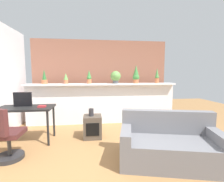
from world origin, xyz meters
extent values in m
plane|color=#9E7042|center=(0.00, 0.00, 0.00)|extent=(12.00, 12.00, 0.00)
cube|color=white|center=(0.00, 2.00, 0.56)|extent=(4.23, 0.16, 1.12)
cube|color=white|center=(0.00, 1.96, 1.14)|extent=(4.23, 0.39, 0.04)
cube|color=#935B47|center=(0.00, 2.60, 1.25)|extent=(4.23, 0.10, 2.50)
cylinder|color=#C66B42|center=(-1.58, 1.93, 1.22)|extent=(0.16, 0.16, 0.12)
cone|color=#2D7033|center=(-1.58, 1.93, 1.42)|extent=(0.11, 0.11, 0.28)
cylinder|color=#C66B42|center=(-1.02, 1.99, 1.22)|extent=(0.11, 0.11, 0.11)
cone|color=#669E4C|center=(-1.02, 1.99, 1.37)|extent=(0.12, 0.12, 0.19)
cylinder|color=#C66B42|center=(-0.38, 1.96, 1.23)|extent=(0.13, 0.13, 0.12)
sphere|color=#3D843D|center=(-0.38, 1.96, 1.33)|extent=(0.13, 0.13, 0.13)
cone|color=#3D843D|center=(-0.38, 1.96, 1.45)|extent=(0.11, 0.11, 0.20)
cylinder|color=#4C4C51|center=(0.38, 1.94, 1.21)|extent=(0.16, 0.16, 0.10)
sphere|color=#669E4C|center=(0.38, 1.94, 1.37)|extent=(0.30, 0.30, 0.30)
cylinder|color=#C66B42|center=(0.97, 1.93, 1.22)|extent=(0.15, 0.15, 0.12)
sphere|color=#3D843D|center=(0.97, 1.93, 1.34)|extent=(0.19, 0.19, 0.19)
cone|color=#3D843D|center=(0.97, 1.93, 1.54)|extent=(0.16, 0.16, 0.32)
cylinder|color=#C66B42|center=(1.61, 1.94, 1.24)|extent=(0.12, 0.12, 0.15)
sphere|color=#4C9347|center=(1.61, 1.94, 1.34)|extent=(0.11, 0.11, 0.11)
cone|color=#4C9347|center=(1.61, 1.94, 1.49)|extent=(0.10, 0.10, 0.25)
cylinder|color=black|center=(-1.18, 0.63, 0.35)|extent=(0.04, 0.04, 0.71)
cylinder|color=black|center=(-2.18, 1.13, 0.35)|extent=(0.04, 0.04, 0.71)
cylinder|color=black|center=(-1.18, 1.13, 0.35)|extent=(0.04, 0.04, 0.71)
cube|color=black|center=(-1.68, 0.88, 0.73)|extent=(1.10, 0.60, 0.04)
cube|color=black|center=(-1.76, 0.96, 0.90)|extent=(0.36, 0.04, 0.30)
cylinder|color=#262628|center=(-1.69, 0.18, 0.04)|extent=(0.44, 0.44, 0.07)
cylinder|color=#333333|center=(-1.69, 0.18, 0.24)|extent=(0.06, 0.06, 0.34)
cube|color=#4C2323|center=(-1.69, 0.18, 0.45)|extent=(0.44, 0.44, 0.08)
cube|color=#4C4238|center=(-0.30, 0.95, 0.25)|extent=(0.40, 0.40, 0.50)
cube|color=black|center=(-0.30, 0.76, 0.25)|extent=(0.28, 0.04, 0.28)
cylinder|color=#2D2D33|center=(-0.32, 0.94, 0.58)|extent=(0.11, 0.11, 0.17)
cube|color=#B22D33|center=(-1.33, 0.82, 0.77)|extent=(0.15, 0.12, 0.04)
cube|color=slate|center=(0.93, -0.28, 0.20)|extent=(1.70, 1.11, 0.40)
cube|color=slate|center=(1.00, 0.01, 0.60)|extent=(1.55, 0.53, 0.40)
cube|color=slate|center=(0.25, -0.11, 0.48)|extent=(0.34, 0.78, 0.16)
cube|color=slate|center=(1.61, -0.45, 0.48)|extent=(0.34, 0.78, 0.16)
camera|label=1|loc=(-0.29, -2.58, 1.44)|focal=25.53mm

